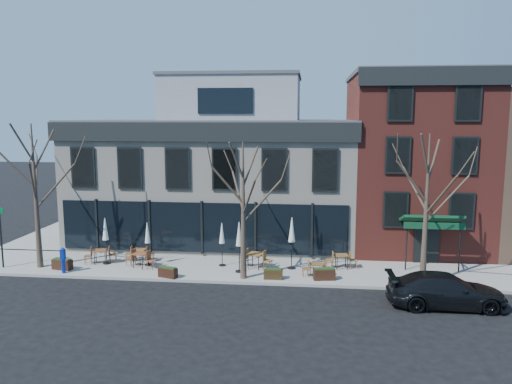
# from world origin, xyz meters

# --- Properties ---
(ground) EXTENTS (120.00, 120.00, 0.00)m
(ground) POSITION_xyz_m (0.00, 0.00, 0.00)
(ground) COLOR black
(ground) RESTS_ON ground
(sidewalk_front) EXTENTS (33.50, 4.70, 0.15)m
(sidewalk_front) POSITION_xyz_m (3.25, -2.15, 0.07)
(sidewalk_front) COLOR gray
(sidewalk_front) RESTS_ON ground
(sidewalk_side) EXTENTS (4.50, 12.00, 0.15)m
(sidewalk_side) POSITION_xyz_m (-11.25, 6.00, 0.07)
(sidewalk_side) COLOR gray
(sidewalk_side) RESTS_ON ground
(corner_building) EXTENTS (18.39, 10.39, 11.10)m
(corner_building) POSITION_xyz_m (0.07, 5.07, 4.72)
(corner_building) COLOR beige
(corner_building) RESTS_ON ground
(red_brick_building) EXTENTS (8.20, 11.78, 11.18)m
(red_brick_building) POSITION_xyz_m (13.00, 4.98, 5.64)
(red_brick_building) COLOR maroon
(red_brick_building) RESTS_ON ground
(tree_corner) EXTENTS (3.93, 3.98, 7.92)m
(tree_corner) POSITION_xyz_m (-8.49, -3.20, 4.25)
(tree_corner) COLOR #382B21
(tree_corner) RESTS_ON sidewalk_front
(tree_mid) EXTENTS (3.50, 3.55, 7.04)m
(tree_mid) POSITION_xyz_m (3.01, -3.90, 3.79)
(tree_mid) COLOR #382B21
(tree_mid) RESTS_ON sidewalk_front
(tree_right) EXTENTS (3.72, 3.77, 7.48)m
(tree_right) POSITION_xyz_m (12.01, -3.90, 4.02)
(tree_right) COLOR #382B21
(tree_right) RESTS_ON sidewalk_front
(sign_pole) EXTENTS (0.50, 0.10, 3.40)m
(sign_pole) POSITION_xyz_m (-10.50, -3.50, 2.07)
(sign_pole) COLOR black
(sign_pole) RESTS_ON sidewalk_front
(parked_sedan) EXTENTS (5.21, 2.21, 1.50)m
(parked_sedan) POSITION_xyz_m (12.46, -6.42, 0.75)
(parked_sedan) COLOR black
(parked_sedan) RESTS_ON ground
(call_box) EXTENTS (0.28, 0.28, 1.42)m
(call_box) POSITION_xyz_m (-6.68, -4.09, 0.90)
(call_box) COLOR #0B2495
(call_box) RESTS_ON sidewalk_front
(cafe_set_0) EXTENTS (1.86, 0.93, 0.95)m
(cafe_set_0) POSITION_xyz_m (-5.44, -2.18, 0.64)
(cafe_set_0) COLOR brown
(cafe_set_0) RESTS_ON sidewalk_front
(cafe_set_1) EXTENTS (1.70, 0.73, 0.88)m
(cafe_set_1) POSITION_xyz_m (-3.36, -1.56, 0.60)
(cafe_set_1) COLOR brown
(cafe_set_1) RESTS_ON sidewalk_front
(cafe_set_2) EXTENTS (1.93, 1.03, 0.99)m
(cafe_set_2) POSITION_xyz_m (-2.89, -2.68, 0.66)
(cafe_set_2) COLOR brown
(cafe_set_2) RESTS_ON sidewalk_front
(cafe_set_3) EXTENTS (2.00, 1.03, 1.03)m
(cafe_set_3) POSITION_xyz_m (3.43, -2.13, 0.68)
(cafe_set_3) COLOR brown
(cafe_set_3) RESTS_ON sidewalk_front
(cafe_set_4) EXTENTS (1.59, 0.75, 0.82)m
(cafe_set_4) POSITION_xyz_m (6.76, -3.15, 0.57)
(cafe_set_4) COLOR brown
(cafe_set_4) RESTS_ON sidewalk_front
(cafe_set_5) EXTENTS (1.80, 0.78, 0.93)m
(cafe_set_5) POSITION_xyz_m (8.14, -1.63, 0.63)
(cafe_set_5) COLOR brown
(cafe_set_5) RESTS_ON sidewalk_front
(umbrella_0) EXTENTS (0.42, 0.42, 2.65)m
(umbrella_0) POSITION_xyz_m (-5.07, -2.22, 2.02)
(umbrella_0) COLOR black
(umbrella_0) RESTS_ON sidewalk_front
(umbrella_1) EXTENTS (0.39, 0.39, 2.44)m
(umbrella_1) POSITION_xyz_m (-2.63, -2.21, 1.87)
(umbrella_1) COLOR black
(umbrella_1) RESTS_ON sidewalk_front
(umbrella_2) EXTENTS (0.39, 0.39, 2.45)m
(umbrella_2) POSITION_xyz_m (1.53, -1.87, 1.88)
(umbrella_2) COLOR black
(umbrella_2) RESTS_ON sidewalk_front
(umbrella_3) EXTENTS (0.44, 0.44, 2.75)m
(umbrella_3) POSITION_xyz_m (2.64, -2.91, 2.09)
(umbrella_3) COLOR black
(umbrella_3) RESTS_ON sidewalk_front
(umbrella_4) EXTENTS (0.46, 0.46, 2.87)m
(umbrella_4) POSITION_xyz_m (5.41, -1.99, 2.17)
(umbrella_4) COLOR black
(umbrella_4) RESTS_ON sidewalk_front
(planter_0) EXTENTS (1.15, 0.65, 0.61)m
(planter_0) POSITION_xyz_m (-7.05, -3.50, 0.45)
(planter_0) COLOR black
(planter_0) RESTS_ON sidewalk_front
(planter_1) EXTENTS (1.05, 0.65, 0.55)m
(planter_1) POSITION_xyz_m (-0.93, -4.20, 0.42)
(planter_1) COLOR black
(planter_1) RESTS_ON sidewalk_front
(planter_2) EXTENTS (0.98, 0.42, 0.54)m
(planter_2) POSITION_xyz_m (4.54, -3.86, 0.42)
(planter_2) COLOR #312310
(planter_2) RESTS_ON sidewalk_front
(planter_3) EXTENTS (1.14, 0.59, 0.61)m
(planter_3) POSITION_xyz_m (7.14, -3.70, 0.45)
(planter_3) COLOR black
(planter_3) RESTS_ON sidewalk_front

